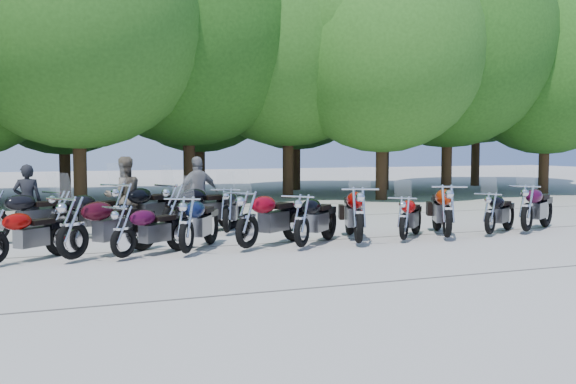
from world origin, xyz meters
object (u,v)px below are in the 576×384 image
object	(u,v)px
motorcycle_5	(302,219)
motorcycle_14	(174,207)
motorcycle_1	(72,225)
motorcycle_13	(123,208)
motorcycle_4	(247,217)
motorcycle_10	(527,206)
rider_2	(198,193)
motorcycle_2	(123,230)
rider_1	(124,197)
motorcycle_6	(359,213)
rider_0	(27,201)
motorcycle_9	(490,212)
motorcycle_3	(186,223)
motorcycle_8	(447,209)
motorcycle_12	(61,213)
motorcycle_7	(404,216)
motorcycle_15	(227,209)

from	to	relation	value
motorcycle_5	motorcycle_14	distance (m)	3.52
motorcycle_1	motorcycle_13	bearing A→B (deg)	-60.60
motorcycle_4	motorcycle_10	bearing A→B (deg)	-125.47
motorcycle_4	rider_2	xyz separation A→B (m)	(-0.04, 3.79, 0.23)
motorcycle_2	rider_1	size ratio (longest dim) A/B	1.10
motorcycle_6	rider_0	xyz separation A→B (m)	(-6.41, 3.90, 0.13)
motorcycle_9	motorcycle_1	bearing A→B (deg)	55.80
motorcycle_1	motorcycle_6	bearing A→B (deg)	-126.95
motorcycle_3	motorcycle_14	xyz separation A→B (m)	(0.36, 2.82, 0.05)
motorcycle_1	motorcycle_5	xyz separation A→B (m)	(4.38, -0.14, -0.04)
motorcycle_3	motorcycle_8	distance (m)	5.85
motorcycle_12	rider_0	size ratio (longest dim) A/B	1.34
motorcycle_2	motorcycle_12	size ratio (longest dim) A/B	0.90
motorcycle_10	rider_0	distance (m)	11.61
motorcycle_3	motorcycle_13	distance (m)	2.91
motorcycle_2	rider_0	xyz separation A→B (m)	(-1.60, 3.90, 0.26)
rider_2	motorcycle_4	bearing A→B (deg)	80.63
motorcycle_2	motorcycle_6	world-z (taller)	motorcycle_6
motorcycle_1	motorcycle_3	world-z (taller)	motorcycle_1
motorcycle_5	motorcycle_7	distance (m)	2.49
motorcycle_10	rider_2	distance (m)	7.96
motorcycle_3	motorcycle_7	size ratio (longest dim) A/B	1.14
motorcycle_12	rider_1	size ratio (longest dim) A/B	1.22
motorcycle_5	rider_2	distance (m)	4.19
motorcycle_8	rider_1	bearing A→B (deg)	-0.06
motorcycle_12	motorcycle_2	bearing A→B (deg)	167.37
motorcycle_4	motorcycle_12	bearing A→B (deg)	14.39
motorcycle_4	motorcycle_9	bearing A→B (deg)	-125.75
motorcycle_7	motorcycle_13	xyz separation A→B (m)	(-5.61, 2.70, 0.15)
motorcycle_6	motorcycle_15	distance (m)	3.37
motorcycle_9	motorcycle_12	xyz separation A→B (m)	(-9.25, 2.74, 0.06)
motorcycle_3	motorcycle_5	bearing A→B (deg)	-151.31
motorcycle_4	motorcycle_13	xyz separation A→B (m)	(-2.05, 2.65, 0.03)
motorcycle_7	motorcycle_10	bearing A→B (deg)	-135.54
motorcycle_7	motorcycle_15	bearing A→B (deg)	4.68
motorcycle_2	rider_2	size ratio (longest dim) A/B	1.11
motorcycle_12	rider_0	xyz separation A→B (m)	(-0.68, 0.94, 0.20)
motorcycle_10	motorcycle_9	bearing A→B (deg)	58.71
motorcycle_2	motorcycle_4	distance (m)	2.44
rider_2	motorcycle_7	bearing A→B (deg)	123.08
motorcycle_5	motorcycle_9	size ratio (longest dim) A/B	1.10
motorcycle_4	motorcycle_14	xyz separation A→B (m)	(-0.89, 2.68, 0.01)
motorcycle_13	rider_1	bearing A→B (deg)	-54.39
motorcycle_8	motorcycle_15	bearing A→B (deg)	-4.38
motorcycle_9	motorcycle_15	size ratio (longest dim) A/B	0.92
rider_2	motorcycle_8	bearing A→B (deg)	129.65
motorcycle_4	motorcycle_6	xyz separation A→B (m)	(2.38, -0.19, 0.02)
motorcycle_4	motorcycle_13	world-z (taller)	motorcycle_13
motorcycle_1	motorcycle_2	bearing A→B (deg)	-132.11
motorcycle_15	motorcycle_1	bearing A→B (deg)	59.16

